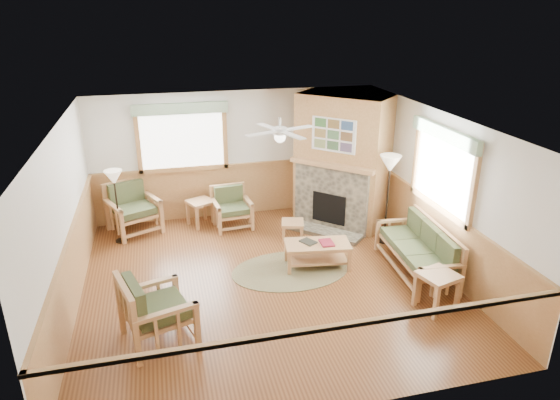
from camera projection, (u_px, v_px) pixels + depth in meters
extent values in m
cube|color=brown|center=(267.00, 281.00, 8.39)|extent=(6.00, 6.00, 0.01)
cube|color=white|center=(265.00, 122.00, 7.40)|extent=(6.00, 6.00, 0.01)
cube|color=silver|center=(236.00, 154.00, 10.60)|extent=(6.00, 0.02, 2.70)
cube|color=silver|center=(328.00, 312.00, 5.19)|extent=(6.00, 0.02, 2.70)
cube|color=silver|center=(64.00, 225.00, 7.23)|extent=(0.02, 6.00, 2.70)
cube|color=silver|center=(436.00, 190.00, 8.57)|extent=(0.02, 6.00, 2.70)
cylinder|color=brown|center=(290.00, 270.00, 8.69)|extent=(2.49, 2.49, 0.01)
cube|color=maroon|center=(327.00, 242.00, 8.66)|extent=(0.23, 0.31, 0.03)
cube|color=#252620|center=(308.00, 241.00, 8.71)|extent=(0.31, 0.33, 0.03)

